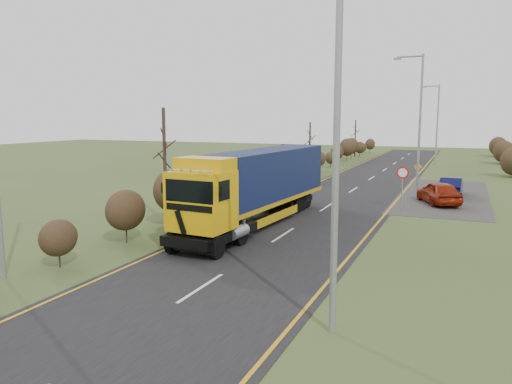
{
  "coord_description": "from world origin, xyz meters",
  "views": [
    {
      "loc": [
        7.75,
        -17.8,
        5.59
      ],
      "look_at": [
        -1.26,
        3.68,
        2.06
      ],
      "focal_mm": 35.0,
      "sensor_mm": 36.0,
      "label": 1
    }
  ],
  "objects_px": {
    "car_red_hatchback": "(439,193)",
    "car_blue_sedan": "(451,187)",
    "lorry": "(256,183)",
    "streetlight_near": "(332,131)",
    "speed_sign": "(402,179)"
  },
  "relations": [
    {
      "from": "car_blue_sedan",
      "to": "speed_sign",
      "type": "distance_m",
      "value": 7.25
    },
    {
      "from": "speed_sign",
      "to": "car_red_hatchback",
      "type": "bearing_deg",
      "value": 55.61
    },
    {
      "from": "lorry",
      "to": "car_blue_sedan",
      "type": "xyz_separation_m",
      "value": [
        9.09,
        14.16,
        -1.56
      ]
    },
    {
      "from": "car_red_hatchback",
      "to": "streetlight_near",
      "type": "bearing_deg",
      "value": 62.63
    },
    {
      "from": "car_red_hatchback",
      "to": "car_blue_sedan",
      "type": "height_order",
      "value": "car_red_hatchback"
    },
    {
      "from": "lorry",
      "to": "streetlight_near",
      "type": "height_order",
      "value": "streetlight_near"
    },
    {
      "from": "lorry",
      "to": "car_red_hatchback",
      "type": "relative_size",
      "value": 3.29
    },
    {
      "from": "car_blue_sedan",
      "to": "car_red_hatchback",
      "type": "bearing_deg",
      "value": 81.87
    },
    {
      "from": "streetlight_near",
      "to": "speed_sign",
      "type": "relative_size",
      "value": 3.64
    },
    {
      "from": "car_blue_sedan",
      "to": "streetlight_near",
      "type": "height_order",
      "value": "streetlight_near"
    },
    {
      "from": "car_red_hatchback",
      "to": "car_blue_sedan",
      "type": "distance_m",
      "value": 3.83
    },
    {
      "from": "car_red_hatchback",
      "to": "streetlight_near",
      "type": "xyz_separation_m",
      "value": [
        -1.65,
        -21.68,
        4.5
      ]
    },
    {
      "from": "car_red_hatchback",
      "to": "speed_sign",
      "type": "height_order",
      "value": "speed_sign"
    },
    {
      "from": "lorry",
      "to": "speed_sign",
      "type": "height_order",
      "value": "lorry"
    },
    {
      "from": "car_red_hatchback",
      "to": "car_blue_sedan",
      "type": "relative_size",
      "value": 1.07
    }
  ]
}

